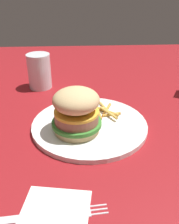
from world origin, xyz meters
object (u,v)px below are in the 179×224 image
object	(u,v)px
fries_pile	(104,111)
napkin	(54,214)
drink_glass	(40,73)
plate	(89,125)
fork	(55,213)
sandwich	(76,111)

from	to	relation	value
fries_pile	napkin	size ratio (longest dim) A/B	0.94
fries_pile	drink_glass	size ratio (longest dim) A/B	0.92
napkin	drink_glass	size ratio (longest dim) A/B	0.98
napkin	plate	bearing A→B (deg)	164.53
fries_pile	napkin	world-z (taller)	fries_pile
plate	fork	xyz separation A→B (m)	(0.26, -0.07, -0.00)
sandwich	fries_pile	distance (m)	0.12
fork	drink_glass	world-z (taller)	drink_glass
plate	napkin	bearing A→B (deg)	-15.47
sandwich	drink_glass	world-z (taller)	sandwich
fork	drink_glass	distance (m)	0.52
napkin	fork	distance (m)	0.00
plate	fries_pile	world-z (taller)	fries_pile
plate	napkin	distance (m)	0.27
sandwich	fork	xyz separation A→B (m)	(0.22, -0.04, -0.06)
fries_pile	fork	xyz separation A→B (m)	(0.31, -0.11, -0.01)
napkin	fork	world-z (taller)	fork
napkin	sandwich	bearing A→B (deg)	170.03
sandwich	fries_pile	bearing A→B (deg)	138.33
sandwich	fries_pile	xyz separation A→B (m)	(-0.08, 0.07, -0.05)
sandwich	drink_glass	distance (m)	0.31
sandwich	drink_glass	size ratio (longest dim) A/B	1.03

